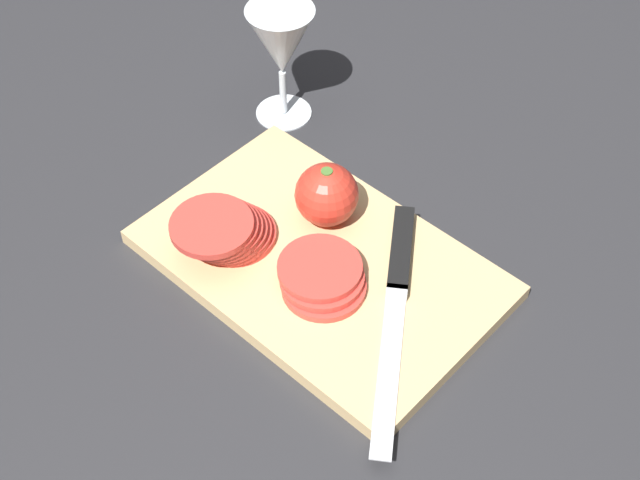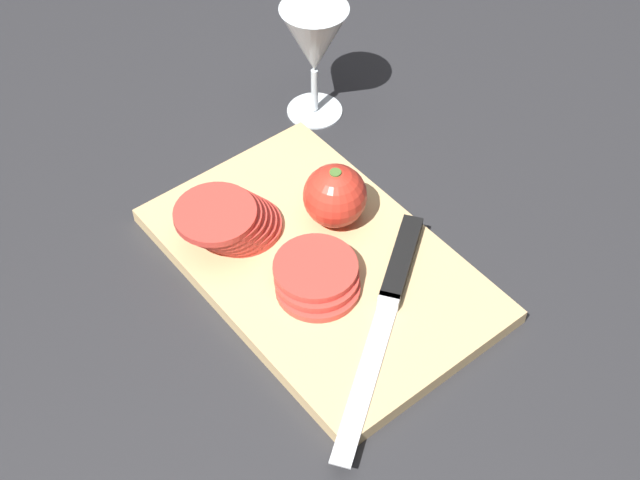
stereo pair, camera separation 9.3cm
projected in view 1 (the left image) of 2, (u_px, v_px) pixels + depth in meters
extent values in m
plane|color=#28282B|center=(268.00, 241.00, 1.00)|extent=(3.00, 3.00, 0.00)
cube|color=tan|center=(320.00, 264.00, 0.96)|extent=(0.38, 0.24, 0.02)
cylinder|color=silver|center=(284.00, 112.00, 1.14)|extent=(0.07, 0.07, 0.00)
cylinder|color=silver|center=(283.00, 92.00, 1.11)|extent=(0.01, 0.01, 0.06)
cone|color=silver|center=(281.00, 42.00, 1.06)|extent=(0.08, 0.08, 0.09)
cone|color=#DBCC84|center=(282.00, 63.00, 1.08)|extent=(0.02, 0.02, 0.03)
sphere|color=red|center=(327.00, 195.00, 0.97)|extent=(0.07, 0.07, 0.07)
cylinder|color=#47702D|center=(327.00, 173.00, 0.95)|extent=(0.01, 0.01, 0.01)
cube|color=silver|center=(389.00, 372.00, 0.86)|extent=(0.12, 0.17, 0.00)
cube|color=silver|center=(397.00, 293.00, 0.92)|extent=(0.02, 0.02, 0.01)
cube|color=black|center=(401.00, 250.00, 0.95)|extent=(0.09, 0.11, 0.01)
cylinder|color=#D63D33|center=(236.00, 234.00, 0.97)|extent=(0.09, 0.09, 0.01)
cylinder|color=#D63D33|center=(231.00, 233.00, 0.96)|extent=(0.09, 0.09, 0.01)
cylinder|color=#D63D33|center=(226.00, 231.00, 0.95)|extent=(0.09, 0.09, 0.01)
cylinder|color=#D63D33|center=(222.00, 229.00, 0.95)|extent=(0.09, 0.09, 0.01)
cylinder|color=#D63D33|center=(217.00, 227.00, 0.94)|extent=(0.09, 0.09, 0.01)
cylinder|color=#D63D33|center=(212.00, 226.00, 0.93)|extent=(0.09, 0.09, 0.01)
cylinder|color=#D63D33|center=(324.00, 287.00, 0.92)|extent=(0.09, 0.09, 0.01)
cylinder|color=#D63D33|center=(322.00, 277.00, 0.92)|extent=(0.09, 0.09, 0.01)
cylinder|color=#D63D33|center=(320.00, 268.00, 0.92)|extent=(0.09, 0.09, 0.01)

